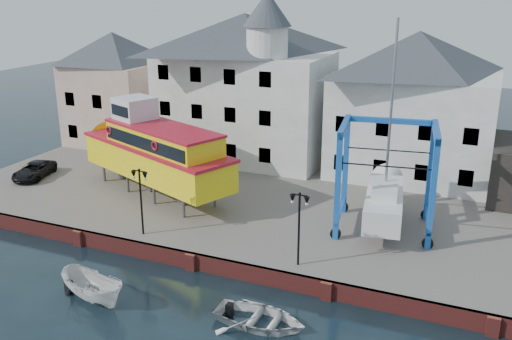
% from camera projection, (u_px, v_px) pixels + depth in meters
% --- Properties ---
extents(ground, '(140.00, 140.00, 0.00)m').
position_uv_depth(ground, '(191.00, 270.00, 32.56)').
color(ground, black).
rests_on(ground, ground).
extents(hardstanding, '(44.00, 22.00, 1.00)m').
position_uv_depth(hardstanding, '(265.00, 198.00, 41.99)').
color(hardstanding, '#635D54').
rests_on(hardstanding, ground).
extents(quay_wall, '(44.00, 0.47, 1.00)m').
position_uv_depth(quay_wall, '(192.00, 261.00, 32.50)').
color(quay_wall, maroon).
rests_on(quay_wall, ground).
extents(building_pink, '(8.00, 7.00, 10.30)m').
position_uv_depth(building_pink, '(116.00, 89.00, 53.08)').
color(building_pink, tan).
rests_on(building_pink, hardstanding).
extents(building_white_main, '(14.00, 8.30, 14.00)m').
position_uv_depth(building_white_main, '(246.00, 85.00, 48.10)').
color(building_white_main, beige).
rests_on(building_white_main, hardstanding).
extents(building_white_right, '(12.00, 8.00, 11.20)m').
position_uv_depth(building_white_right, '(414.00, 106.00, 43.64)').
color(building_white_right, beige).
rests_on(building_white_right, hardstanding).
extents(lamp_post_left, '(1.12, 0.32, 4.20)m').
position_uv_depth(lamp_post_left, '(140.00, 185.00, 33.80)').
color(lamp_post_left, black).
rests_on(lamp_post_left, hardstanding).
extents(lamp_post_right, '(1.12, 0.32, 4.20)m').
position_uv_depth(lamp_post_right, '(299.00, 211.00, 30.03)').
color(lamp_post_right, black).
rests_on(lamp_post_right, hardstanding).
extents(tour_boat, '(15.75, 9.26, 6.75)m').
position_uv_depth(tour_boat, '(149.00, 149.00, 40.93)').
color(tour_boat, '#59595E').
rests_on(tour_boat, hardstanding).
extents(travel_lift, '(6.59, 8.66, 12.74)m').
position_uv_depth(travel_lift, '(385.00, 192.00, 35.55)').
color(travel_lift, '#173CAD').
rests_on(travel_lift, hardstanding).
extents(van, '(2.99, 4.63, 1.19)m').
position_uv_depth(van, '(34.00, 170.00, 44.60)').
color(van, black).
rests_on(van, hardstanding).
extents(motorboat_a, '(4.66, 2.69, 1.69)m').
position_uv_depth(motorboat_a, '(94.00, 300.00, 29.42)').
color(motorboat_a, silver).
rests_on(motorboat_a, ground).
extents(motorboat_b, '(4.62, 3.32, 0.95)m').
position_uv_depth(motorboat_b, '(259.00, 325.00, 27.34)').
color(motorboat_b, silver).
rests_on(motorboat_b, ground).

